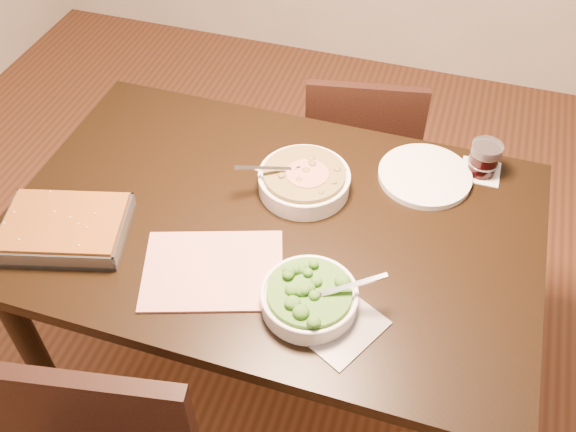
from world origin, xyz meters
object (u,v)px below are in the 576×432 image
(broccoli_bowl, at_px, (309,297))
(wine_tumbler, at_px, (484,158))
(chair_far, at_px, (360,154))
(dinner_plate, at_px, (425,176))
(table, at_px, (273,243))
(stew_bowl, at_px, (304,180))
(baking_dish, at_px, (65,228))

(broccoli_bowl, bearing_deg, wine_tumbler, 60.52)
(wine_tumbler, height_order, chair_far, wine_tumbler)
(dinner_plate, bearing_deg, table, -141.55)
(broccoli_bowl, relative_size, dinner_plate, 0.95)
(wine_tumbler, height_order, dinner_plate, wine_tumbler)
(table, relative_size, chair_far, 1.69)
(chair_far, bearing_deg, stew_bowl, 72.49)
(stew_bowl, relative_size, wine_tumbler, 2.70)
(stew_bowl, bearing_deg, chair_far, 83.14)
(baking_dish, bearing_deg, dinner_plate, 15.37)
(stew_bowl, height_order, chair_far, stew_bowl)
(stew_bowl, relative_size, broccoli_bowl, 1.05)
(table, bearing_deg, stew_bowl, 71.75)
(broccoli_bowl, relative_size, chair_far, 0.30)
(table, bearing_deg, chair_far, 80.69)
(stew_bowl, distance_m, broccoli_bowl, 0.40)
(baking_dish, relative_size, dinner_plate, 1.38)
(table, xyz_separation_m, broccoli_bowl, (0.17, -0.24, 0.13))
(wine_tumbler, bearing_deg, chair_far, 142.67)
(stew_bowl, distance_m, baking_dish, 0.64)
(broccoli_bowl, relative_size, baking_dish, 0.69)
(table, bearing_deg, wine_tumbler, 35.27)
(table, xyz_separation_m, baking_dish, (-0.49, -0.21, 0.12))
(table, distance_m, chair_far, 0.70)
(wine_tumbler, relative_size, chair_far, 0.12)
(broccoli_bowl, height_order, wine_tumbler, wine_tumbler)
(stew_bowl, bearing_deg, dinner_plate, 25.11)
(stew_bowl, xyz_separation_m, broccoli_bowl, (0.12, -0.38, -0.00))
(stew_bowl, bearing_deg, baking_dish, -146.84)
(stew_bowl, height_order, dinner_plate, stew_bowl)
(stew_bowl, height_order, baking_dish, stew_bowl)
(table, relative_size, broccoli_bowl, 5.61)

